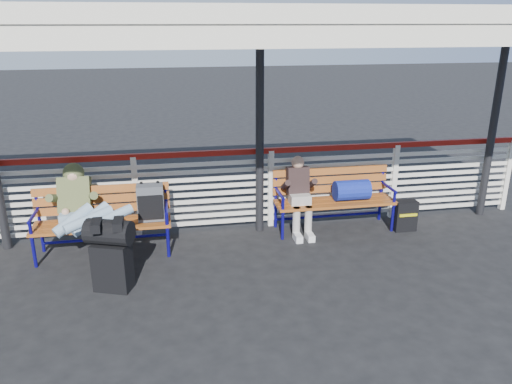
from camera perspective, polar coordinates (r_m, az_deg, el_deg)
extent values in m
plane|color=black|center=(5.98, -13.90, -12.00)|extent=(60.00, 60.00, 0.00)
cube|color=silver|center=(7.46, -13.52, -0.51)|extent=(12.00, 0.04, 1.04)
cube|color=maroon|center=(7.29, -13.88, 3.94)|extent=(12.00, 0.06, 0.08)
cube|color=silver|center=(9.25, 26.73, 1.75)|extent=(0.08, 0.08, 1.20)
cube|color=silver|center=(6.06, -15.86, 18.85)|extent=(12.60, 3.60, 0.16)
cube|color=silver|center=(4.31, -17.72, 17.15)|extent=(12.60, 0.06, 0.30)
cylinder|color=black|center=(7.17, 0.43, 6.73)|extent=(0.12, 0.12, 3.00)
cylinder|color=black|center=(8.65, 25.51, 7.02)|extent=(0.12, 0.12, 3.00)
cube|color=black|center=(6.15, -16.08, -8.19)|extent=(0.49, 0.39, 0.58)
cylinder|color=black|center=(5.97, -16.46, -4.43)|extent=(0.60, 0.46, 0.30)
cube|color=#9E4E1E|center=(6.97, -17.15, -3.56)|extent=(1.80, 0.50, 0.04)
cube|color=#9E4E1E|center=(7.12, -17.15, -0.76)|extent=(1.80, 0.10, 0.40)
cylinder|color=#120D94|center=(7.04, -24.05, -6.19)|extent=(0.04, 0.04, 0.45)
cylinder|color=#120D94|center=(6.81, -10.02, -5.57)|extent=(0.04, 0.04, 0.45)
cylinder|color=#120D94|center=(7.38, -23.49, -3.08)|extent=(0.04, 0.04, 0.90)
cylinder|color=#120D94|center=(7.16, -10.17, -2.38)|extent=(0.04, 0.04, 0.90)
cube|color=#54565D|center=(6.84, -11.95, -1.16)|extent=(0.35, 0.22, 0.49)
cube|color=#9E4E1E|center=(7.56, 9.02, -1.14)|extent=(1.80, 0.50, 0.04)
cube|color=#9E4E1E|center=(7.71, 8.50, 1.40)|extent=(1.80, 0.10, 0.40)
cylinder|color=#120D94|center=(7.24, 3.05, -3.78)|extent=(0.04, 0.04, 0.45)
cylinder|color=#120D94|center=(7.78, 15.35, -2.79)|extent=(0.04, 0.04, 0.45)
cylinder|color=#120D94|center=(7.58, 2.28, -0.86)|extent=(0.04, 0.04, 0.90)
cylinder|color=#120D94|center=(8.10, 14.10, -0.11)|extent=(0.04, 0.04, 0.90)
cylinder|color=navy|center=(7.59, 10.87, 0.20)|extent=(0.52, 0.31, 0.31)
cube|color=#88A2B7|center=(7.04, -20.01, -2.87)|extent=(0.36, 0.26, 0.18)
cube|color=#4A542C|center=(7.14, -20.00, -0.34)|extent=(0.42, 0.38, 0.53)
sphere|color=#4A542C|center=(7.15, -20.13, 2.04)|extent=(0.28, 0.28, 0.28)
sphere|color=tan|center=(7.11, -20.17, 1.87)|extent=(0.21, 0.21, 0.21)
cube|color=black|center=(5.88, -17.79, -3.65)|extent=(0.11, 0.27, 0.10)
cube|color=black|center=(5.85, -15.46, -3.54)|extent=(0.11, 0.27, 0.10)
cube|color=#AAA39A|center=(7.38, 5.01, -0.83)|extent=(0.30, 0.24, 0.16)
cube|color=black|center=(7.42, 4.79, 1.34)|extent=(0.32, 0.23, 0.42)
sphere|color=tan|center=(7.36, 4.80, 3.39)|extent=(0.19, 0.19, 0.19)
cylinder|color=#AAA39A|center=(7.30, 4.63, -3.49)|extent=(0.11, 0.11, 0.46)
cylinder|color=#AAA39A|center=(7.34, 5.99, -3.39)|extent=(0.11, 0.11, 0.46)
cube|color=silver|center=(7.28, 4.79, -5.17)|extent=(0.10, 0.24, 0.10)
cube|color=silver|center=(7.33, 6.15, -5.06)|extent=(0.10, 0.24, 0.10)
cube|color=black|center=(7.87, 16.65, -2.60)|extent=(0.34, 0.19, 0.47)
cube|color=gold|center=(7.77, 17.01, -2.55)|extent=(0.28, 0.02, 0.04)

